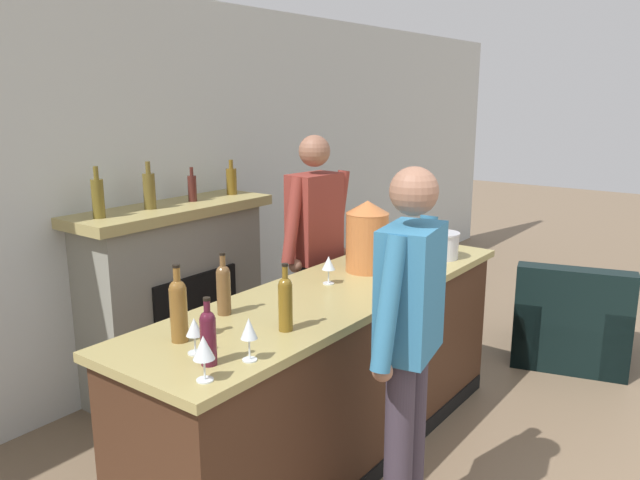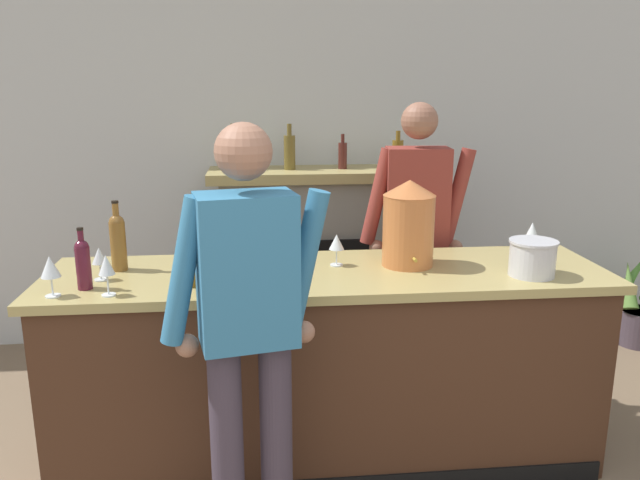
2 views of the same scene
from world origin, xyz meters
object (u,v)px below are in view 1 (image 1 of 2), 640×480
at_px(person_customer, 408,343).
at_px(wine_glass_by_dispenser, 204,349).
at_px(wine_glass_back_row, 405,228).
at_px(ice_bucket_steel, 442,245).
at_px(person_bartender, 315,254).
at_px(wine_glass_mid_counter, 194,329).
at_px(potted_plant_corner, 379,274).
at_px(fireplace_stone, 175,295).
at_px(wine_bottle_cabernet_heavy, 285,301).
at_px(wine_bottle_port_short, 224,287).
at_px(armchair_black, 570,328).
at_px(wine_glass_front_left, 329,264).
at_px(wine_glass_front_right, 249,330).
at_px(wine_bottle_merlot_tall, 208,335).
at_px(copper_dispenser, 367,236).
at_px(wine_bottle_riesling_slim, 178,307).

relative_size(person_customer, wine_glass_by_dispenser, 9.81).
bearing_deg(wine_glass_back_row, person_customer, -150.25).
bearing_deg(ice_bucket_steel, wine_glass_back_row, 66.71).
bearing_deg(person_bartender, wine_glass_mid_counter, -159.19).
bearing_deg(potted_plant_corner, fireplace_stone, 174.69).
height_order(wine_bottle_cabernet_heavy, wine_glass_by_dispenser, wine_bottle_cabernet_heavy).
height_order(wine_bottle_port_short, wine_glass_back_row, wine_bottle_port_short).
height_order(fireplace_stone, armchair_black, fireplace_stone).
distance_m(person_customer, wine_glass_back_row, 1.73).
distance_m(fireplace_stone, wine_glass_back_row, 1.70).
bearing_deg(person_bartender, fireplace_stone, 120.67).
bearing_deg(wine_glass_mid_counter, fireplace_stone, 52.51).
relative_size(fireplace_stone, potted_plant_corner, 2.33).
bearing_deg(wine_glass_back_row, wine_glass_front_left, -174.46).
bearing_deg(wine_glass_front_right, wine_bottle_merlot_tall, 140.11).
bearing_deg(wine_glass_by_dispenser, wine_glass_front_left, 15.30).
bearing_deg(wine_glass_back_row, wine_glass_by_dispenser, -169.06).
xyz_separation_m(copper_dispenser, wine_glass_front_left, (-0.36, 0.03, -0.10)).
bearing_deg(wine_glass_front_right, fireplace_stone, 58.37).
relative_size(potted_plant_corner, wine_glass_front_right, 3.87).
height_order(fireplace_stone, wine_glass_front_left, fireplace_stone).
bearing_deg(wine_glass_front_right, wine_bottle_cabernet_heavy, 15.52).
relative_size(wine_bottle_riesling_slim, wine_glass_front_right, 1.90).
bearing_deg(wine_glass_back_row, copper_dispenser, -169.44).
bearing_deg(wine_bottle_riesling_slim, wine_bottle_port_short, 13.94).
bearing_deg(wine_glass_front_right, wine_glass_mid_counter, 110.29).
height_order(person_customer, person_bartender, person_bartender).
distance_m(fireplace_stone, wine_bottle_riesling_slim, 1.79).
xyz_separation_m(armchair_black, ice_bucket_steel, (-1.27, 0.54, 0.85)).
height_order(copper_dispenser, wine_bottle_merlot_tall, copper_dispenser).
distance_m(fireplace_stone, wine_bottle_cabernet_heavy, 1.84).
distance_m(armchair_black, ice_bucket_steel, 1.62).
relative_size(copper_dispenser, ice_bucket_steel, 1.90).
height_order(person_customer, wine_glass_front_right, person_customer).
height_order(person_bartender, wine_bottle_merlot_tall, person_bartender).
height_order(ice_bucket_steel, wine_glass_front_right, wine_glass_front_right).
bearing_deg(copper_dispenser, potted_plant_corner, 29.22).
distance_m(potted_plant_corner, copper_dispenser, 2.56).
bearing_deg(wine_glass_front_right, person_customer, -33.05).
bearing_deg(wine_bottle_merlot_tall, wine_bottle_cabernet_heavy, -1.06).
height_order(wine_glass_front_left, wine_glass_by_dispenser, wine_glass_by_dispenser).
relative_size(ice_bucket_steel, wine_bottle_riesling_slim, 0.66).
bearing_deg(wine_glass_back_row, armchair_black, -39.08).
height_order(wine_bottle_cabernet_heavy, wine_bottle_merlot_tall, wine_bottle_cabernet_heavy).
distance_m(wine_bottle_riesling_slim, wine_glass_front_left, 1.07).
bearing_deg(fireplace_stone, person_customer, -102.14).
bearing_deg(fireplace_stone, wine_bottle_riesling_slim, -129.24).
xyz_separation_m(potted_plant_corner, person_customer, (-2.88, -1.89, 0.69)).
xyz_separation_m(wine_bottle_riesling_slim, wine_bottle_cabernet_heavy, (0.37, -0.29, -0.01)).
xyz_separation_m(person_bartender, copper_dispenser, (-0.18, -0.53, 0.23)).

